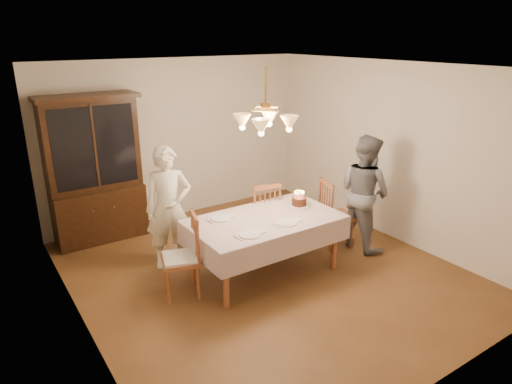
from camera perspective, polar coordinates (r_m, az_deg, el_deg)
ground at (r=6.07m, az=1.07°, el=-9.93°), size 5.00×5.00×0.00m
room_shell at (r=5.47m, az=1.17°, el=4.68°), size 5.00×5.00×5.00m
dining_table at (r=5.76m, az=1.11°, el=-3.99°), size 1.90×1.10×0.76m
china_hutch at (r=7.04m, az=-19.50°, el=2.34°), size 1.38×0.54×2.16m
chair_far_side at (r=6.56m, az=0.80°, el=-3.27°), size 0.52×0.50×1.00m
chair_left_end at (r=5.46m, az=-9.36°, el=-8.33°), size 0.53×0.54×1.00m
chair_right_end at (r=6.71m, az=9.94°, el=-3.06°), size 0.52×0.54×1.00m
elderly_woman at (r=6.00m, az=-10.85°, el=-1.99°), size 0.69×0.56×1.64m
adult_in_grey at (r=6.62m, az=13.37°, el=-0.04°), size 0.64×0.81×1.65m
birthday_cake at (r=6.14m, az=5.40°, el=-1.24°), size 0.30×0.30×0.20m
place_setting_near_left at (r=5.27m, az=-0.68°, el=-5.31°), size 0.39×0.24×0.02m
place_setting_near_right at (r=5.60m, az=3.96°, el=-3.83°), size 0.40×0.25×0.02m
place_setting_far_left at (r=5.73m, az=-4.35°, el=-3.28°), size 0.38×0.23×0.02m
chandelier at (r=5.38m, az=1.20°, el=8.76°), size 0.62×0.62×0.73m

